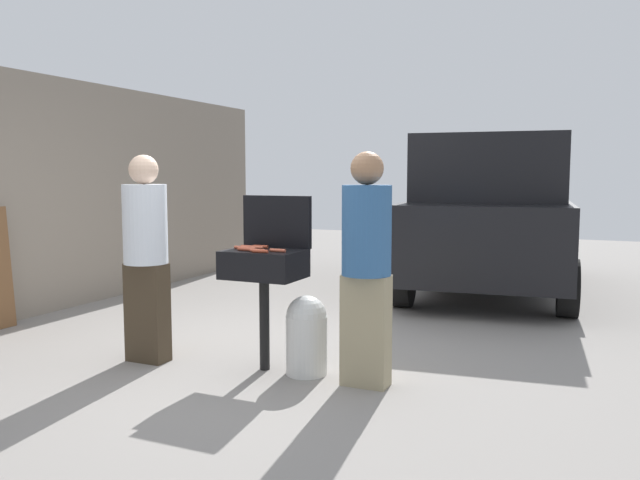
{
  "coord_description": "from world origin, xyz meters",
  "views": [
    {
      "loc": [
        2.66,
        -4.5,
        1.54
      ],
      "look_at": [
        0.48,
        0.34,
        1.0
      ],
      "focal_mm": 35.91,
      "sensor_mm": 36.0,
      "label": 1
    }
  ],
  "objects": [
    {
      "name": "person_right",
      "position": [
        1.09,
        -0.19,
        0.93
      ],
      "size": [
        0.36,
        0.36,
        1.71
      ],
      "rotation": [
        0.0,
        0.0,
        3.31
      ],
      "color": "gray",
      "rests_on": "ground"
    },
    {
      "name": "hot_dog_2",
      "position": [
        0.11,
        -0.26,
        0.97
      ],
      "size": [
        0.13,
        0.04,
        0.03
      ],
      "primitive_type": "cylinder",
      "rotation": [
        0.0,
        1.57,
        -0.08
      ],
      "color": "#B74C33",
      "rests_on": "bbq_grill"
    },
    {
      "name": "parked_minivan",
      "position": [
        1.25,
        4.21,
        1.03
      ],
      "size": [
        2.4,
        4.57,
        2.02
      ],
      "rotation": [
        0.0,
        0.0,
        3.25
      ],
      "color": "black",
      "rests_on": "ground"
    },
    {
      "name": "hot_dog_5",
      "position": [
        0.38,
        -0.22,
        0.97
      ],
      "size": [
        0.13,
        0.03,
        0.03
      ],
      "primitive_type": "cylinder",
      "rotation": [
        0.0,
        1.57,
        -0.01
      ],
      "color": "#C6593D",
      "rests_on": "bbq_grill"
    },
    {
      "name": "grill_lid_open",
      "position": [
        0.22,
        0.06,
        1.17
      ],
      "size": [
        0.6,
        0.05,
        0.42
      ],
      "primitive_type": "cube",
      "color": "black",
      "rests_on": "bbq_grill"
    },
    {
      "name": "person_left",
      "position": [
        -0.78,
        -0.35,
        0.92
      ],
      "size": [
        0.36,
        0.36,
        1.7
      ],
      "rotation": [
        0.0,
        0.0,
        -0.16
      ],
      "color": "#3F3323",
      "rests_on": "ground"
    },
    {
      "name": "ground_plane",
      "position": [
        0.0,
        0.0,
        0.0
      ],
      "size": [
        24.0,
        24.0,
        0.0
      ],
      "primitive_type": "plane",
      "color": "gray"
    },
    {
      "name": "hot_dog_4",
      "position": [
        0.03,
        -0.17,
        0.97
      ],
      "size": [
        0.13,
        0.03,
        0.03
      ],
      "primitive_type": "cylinder",
      "rotation": [
        0.0,
        1.57,
        0.02
      ],
      "color": "#C6593D",
      "rests_on": "bbq_grill"
    },
    {
      "name": "hot_dog_7",
      "position": [
        0.04,
        -0.1,
        0.97
      ],
      "size": [
        0.13,
        0.04,
        0.03
      ],
      "primitive_type": "cylinder",
      "rotation": [
        0.0,
        1.57,
        -0.11
      ],
      "color": "#B74C33",
      "rests_on": "bbq_grill"
    },
    {
      "name": "hot_dog_1",
      "position": [
        0.13,
        -0.13,
        0.97
      ],
      "size": [
        0.13,
        0.04,
        0.03
      ],
      "primitive_type": "cylinder",
      "rotation": [
        0.0,
        1.57,
        0.12
      ],
      "color": "#C6593D",
      "rests_on": "bbq_grill"
    },
    {
      "name": "hot_dog_8",
      "position": [
        0.24,
        -0.29,
        0.97
      ],
      "size": [
        0.13,
        0.03,
        0.03
      ],
      "primitive_type": "cylinder",
      "rotation": [
        0.0,
        1.57,
        -0.07
      ],
      "color": "#C6593D",
      "rests_on": "bbq_grill"
    },
    {
      "name": "hot_dog_3",
      "position": [
        0.11,
        -0.2,
        0.97
      ],
      "size": [
        0.13,
        0.04,
        0.03
      ],
      "primitive_type": "cylinder",
      "rotation": [
        0.0,
        1.57,
        -0.09
      ],
      "color": "#C6593D",
      "rests_on": "bbq_grill"
    },
    {
      "name": "hot_dog_0",
      "position": [
        0.13,
        -0.05,
        0.97
      ],
      "size": [
        0.13,
        0.03,
        0.03
      ],
      "primitive_type": "cylinder",
      "rotation": [
        0.0,
        1.57,
        0.0
      ],
      "color": "#AD4228",
      "rests_on": "bbq_grill"
    },
    {
      "name": "hot_dog_6",
      "position": [
        0.28,
        -0.32,
        0.97
      ],
      "size": [
        0.13,
        0.04,
        0.03
      ],
      "primitive_type": "cylinder",
      "rotation": [
        0.0,
        1.57,
        0.09
      ],
      "color": "#AD4228",
      "rests_on": "bbq_grill"
    },
    {
      "name": "house_wall_side",
      "position": [
        -3.14,
        1.0,
        1.32
      ],
      "size": [
        0.24,
        8.0,
        2.64
      ],
      "primitive_type": "cube",
      "color": "gray",
      "rests_on": "ground"
    },
    {
      "name": "bbq_grill",
      "position": [
        0.22,
        -0.16,
        0.81
      ],
      "size": [
        0.6,
        0.44,
        0.96
      ],
      "color": "black",
      "rests_on": "ground"
    },
    {
      "name": "propane_tank",
      "position": [
        0.57,
        -0.13,
        0.32
      ],
      "size": [
        0.32,
        0.32,
        0.62
      ],
      "color": "silver",
      "rests_on": "ground"
    }
  ]
}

